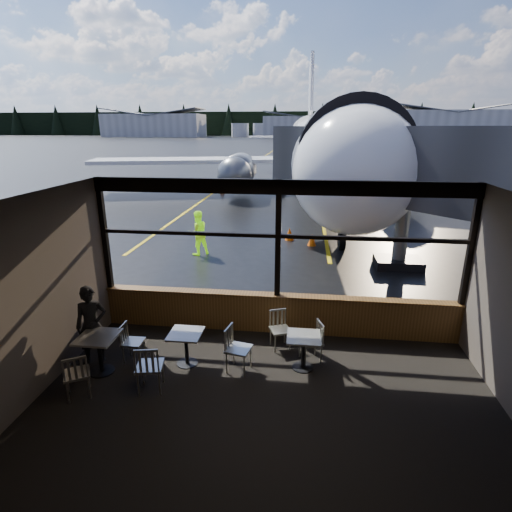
% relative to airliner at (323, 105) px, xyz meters
% --- Properties ---
extents(ground_plane, '(520.00, 520.00, 0.00)m').
position_rel_airliner_xyz_m(ground_plane, '(-1.49, 100.35, -5.85)').
color(ground_plane, black).
rests_on(ground_plane, ground).
extents(carpet_floor, '(8.00, 6.00, 0.01)m').
position_rel_airliner_xyz_m(carpet_floor, '(-1.49, -22.65, -5.84)').
color(carpet_floor, black).
rests_on(carpet_floor, ground).
extents(ceiling, '(8.00, 6.00, 0.04)m').
position_rel_airliner_xyz_m(ceiling, '(-1.49, -22.65, -2.35)').
color(ceiling, '#38332D').
rests_on(ceiling, ground).
extents(wall_left, '(0.04, 6.00, 3.50)m').
position_rel_airliner_xyz_m(wall_left, '(-5.49, -22.65, -4.10)').
color(wall_left, '#524842').
rests_on(wall_left, ground).
extents(wall_back, '(8.00, 0.04, 3.50)m').
position_rel_airliner_xyz_m(wall_back, '(-1.49, -25.65, -4.10)').
color(wall_back, '#524842').
rests_on(wall_back, ground).
extents(window_sill, '(8.00, 0.28, 0.90)m').
position_rel_airliner_xyz_m(window_sill, '(-1.49, -19.65, -5.40)').
color(window_sill, brown).
rests_on(window_sill, ground).
extents(window_header, '(8.00, 0.18, 0.30)m').
position_rel_airliner_xyz_m(window_header, '(-1.49, -19.65, -2.50)').
color(window_header, black).
rests_on(window_header, ground).
extents(mullion_left, '(0.12, 0.12, 2.60)m').
position_rel_airliner_xyz_m(mullion_left, '(-5.44, -19.65, -3.65)').
color(mullion_left, black).
rests_on(mullion_left, ground).
extents(mullion_centre, '(0.12, 0.12, 2.60)m').
position_rel_airliner_xyz_m(mullion_centre, '(-1.49, -19.65, -3.65)').
color(mullion_centre, black).
rests_on(mullion_centre, ground).
extents(mullion_right, '(0.12, 0.12, 2.60)m').
position_rel_airliner_xyz_m(mullion_right, '(2.46, -19.65, -3.65)').
color(mullion_right, black).
rests_on(mullion_right, ground).
extents(window_transom, '(8.00, 0.10, 0.08)m').
position_rel_airliner_xyz_m(window_transom, '(-1.49, -19.65, -3.55)').
color(window_transom, black).
rests_on(window_transom, ground).
extents(airliner, '(33.48, 39.59, 11.70)m').
position_rel_airliner_xyz_m(airliner, '(0.00, 0.00, 0.00)').
color(airliner, white).
rests_on(airliner, ground_plane).
extents(jet_bridge, '(9.12, 11.15, 4.86)m').
position_rel_airliner_xyz_m(jet_bridge, '(2.11, -14.15, -3.42)').
color(jet_bridge, '#2D2D2F').
rests_on(jet_bridge, ground_plane).
extents(cafe_table_near, '(0.64, 0.64, 0.71)m').
position_rel_airliner_xyz_m(cafe_table_near, '(-0.88, -21.06, -5.50)').
color(cafe_table_near, gray).
rests_on(cafe_table_near, carpet_floor).
extents(cafe_table_mid, '(0.63, 0.63, 0.70)m').
position_rel_airliner_xyz_m(cafe_table_mid, '(-3.18, -21.19, -5.50)').
color(cafe_table_mid, '#A39D96').
rests_on(cafe_table_mid, carpet_floor).
extents(cafe_table_left, '(0.71, 0.71, 0.78)m').
position_rel_airliner_xyz_m(cafe_table_left, '(-4.74, -21.66, -5.46)').
color(cafe_table_left, gray).
rests_on(cafe_table_left, carpet_floor).
extents(chair_near_e, '(0.60, 0.60, 0.86)m').
position_rel_airliner_xyz_m(chair_near_e, '(-0.73, -20.78, -5.42)').
color(chair_near_e, '#B8B3A6').
rests_on(chair_near_e, carpet_floor).
extents(chair_near_w, '(0.60, 0.60, 0.93)m').
position_rel_airliner_xyz_m(chair_near_w, '(-2.11, -21.29, -5.39)').
color(chair_near_w, '#B6B1A4').
rests_on(chair_near_w, carpet_floor).
extents(chair_near_n, '(0.60, 0.60, 0.84)m').
position_rel_airliner_xyz_m(chair_near_n, '(-1.37, -20.36, -5.43)').
color(chair_near_n, beige).
rests_on(chair_near_n, carpet_floor).
extents(chair_mid_s, '(0.61, 0.61, 0.95)m').
position_rel_airliner_xyz_m(chair_mid_s, '(-3.59, -22.06, -5.37)').
color(chair_mid_s, '#AFAA9E').
rests_on(chair_mid_s, carpet_floor).
extents(chair_mid_w, '(0.45, 0.45, 0.81)m').
position_rel_airliner_xyz_m(chair_mid_w, '(-4.28, -21.19, -5.44)').
color(chair_mid_w, '#AFAB9D').
rests_on(chair_mid_w, carpet_floor).
extents(chair_left_s, '(0.66, 0.66, 0.88)m').
position_rel_airliner_xyz_m(chair_left_s, '(-4.78, -22.39, -5.41)').
color(chair_left_s, '#B5AFA3').
rests_on(chair_left_s, carpet_floor).
extents(passenger, '(0.70, 0.60, 1.62)m').
position_rel_airliner_xyz_m(passenger, '(-5.04, -21.32, -5.04)').
color(passenger, black).
rests_on(passenger, carpet_floor).
extents(ground_crew, '(1.01, 0.98, 1.64)m').
position_rel_airliner_xyz_m(ground_crew, '(-4.81, -14.10, -5.03)').
color(ground_crew, '#BFF219').
rests_on(ground_crew, ground_plane).
extents(cone_nose, '(0.38, 0.38, 0.52)m').
position_rel_airliner_xyz_m(cone_nose, '(-1.52, -11.72, -5.59)').
color(cone_nose, '#FF4D08').
rests_on(cone_nose, ground_plane).
extents(cone_wing, '(0.35, 0.35, 0.49)m').
position_rel_airliner_xyz_m(cone_wing, '(-6.76, -0.08, -5.61)').
color(cone_wing, orange).
rests_on(cone_wing, ground_plane).
extents(hangar_left, '(45.00, 18.00, 11.00)m').
position_rel_airliner_xyz_m(hangar_left, '(-71.49, 160.35, -0.35)').
color(hangar_left, silver).
rests_on(hangar_left, ground_plane).
extents(hangar_mid, '(38.00, 15.00, 10.00)m').
position_rel_airliner_xyz_m(hangar_mid, '(-1.49, 165.35, -0.85)').
color(hangar_mid, silver).
rests_on(hangar_mid, ground_plane).
extents(hangar_right, '(50.00, 20.00, 12.00)m').
position_rel_airliner_xyz_m(hangar_right, '(58.51, 158.35, 0.15)').
color(hangar_right, silver).
rests_on(hangar_right, ground_plane).
extents(fuel_tank_a, '(8.00, 8.00, 6.00)m').
position_rel_airliner_xyz_m(fuel_tank_a, '(-31.49, 162.35, -2.85)').
color(fuel_tank_a, silver).
rests_on(fuel_tank_a, ground_plane).
extents(fuel_tank_b, '(8.00, 8.00, 6.00)m').
position_rel_airliner_xyz_m(fuel_tank_b, '(-21.49, 162.35, -2.85)').
color(fuel_tank_b, silver).
rests_on(fuel_tank_b, ground_plane).
extents(fuel_tank_c, '(8.00, 8.00, 6.00)m').
position_rel_airliner_xyz_m(fuel_tank_c, '(-11.49, 162.35, -2.85)').
color(fuel_tank_c, silver).
rests_on(fuel_tank_c, ground_plane).
extents(treeline, '(360.00, 3.00, 12.00)m').
position_rel_airliner_xyz_m(treeline, '(-1.49, 190.35, 0.15)').
color(treeline, black).
rests_on(treeline, ground_plane).
extents(cone_extra, '(0.35, 0.35, 0.48)m').
position_rel_airliner_xyz_m(cone_extra, '(-0.60, -12.44, -5.61)').
color(cone_extra, orange).
rests_on(cone_extra, ground_plane).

